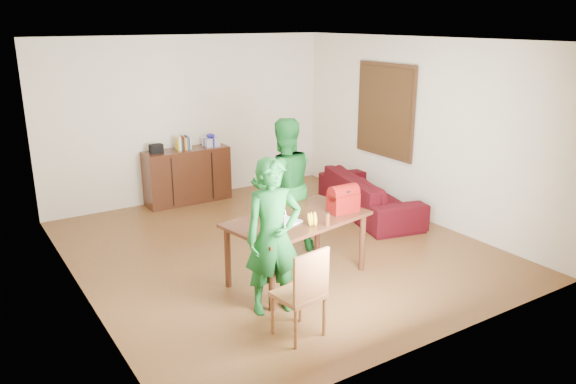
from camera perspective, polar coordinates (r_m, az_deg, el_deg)
room at (r=7.27m, az=-1.67°, el=4.19°), size 5.20×5.70×2.90m
table at (r=6.48m, az=0.96°, el=-3.39°), size 1.76×1.19×0.76m
chair at (r=5.50m, az=1.14°, el=-11.91°), size 0.47×0.45×0.93m
person_near at (r=5.72m, az=-1.53°, el=-4.58°), size 0.67×0.51×1.64m
person_far at (r=7.24m, az=-0.45°, el=0.65°), size 0.99×0.85×1.76m
laptop at (r=6.24m, az=-0.40°, el=-2.83°), size 0.41×0.34×0.25m
bananas at (r=6.19m, az=2.49°, el=-3.17°), size 0.18×0.15×0.06m
bottle at (r=6.19m, az=4.02°, el=-2.72°), size 0.06×0.06×0.16m
red_bag at (r=6.62m, az=5.63°, el=-0.95°), size 0.36×0.21×0.26m
sofa at (r=8.86m, az=8.24°, el=-0.26°), size 1.30×2.27×0.62m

